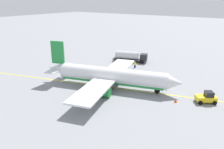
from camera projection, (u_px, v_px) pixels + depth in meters
ground_plane at (112, 87)px, 49.91m from camera, size 400.00×400.00×0.00m
airplane at (110, 76)px, 49.25m from camera, size 30.46×29.54×9.45m
fuel_tanker at (130, 56)px, 69.37m from camera, size 10.64×5.68×3.15m
pushback_tug at (206, 97)px, 42.48m from camera, size 4.11×3.80×2.20m
refueling_worker at (135, 65)px, 63.66m from camera, size 0.37×0.53×1.71m
safety_cone_nose at (172, 81)px, 52.63m from camera, size 0.64×0.64×0.71m
safety_cone_wingtip at (176, 101)px, 42.77m from camera, size 0.62×0.62×0.68m
taxi_line_marking at (112, 87)px, 49.91m from camera, size 64.06×18.48×0.01m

